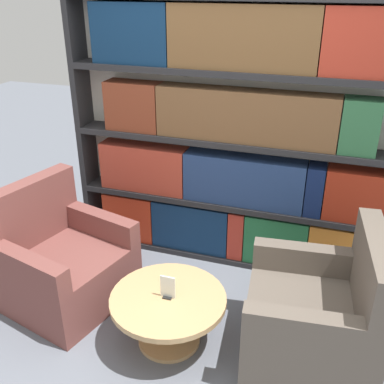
# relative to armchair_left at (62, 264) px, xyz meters

# --- Properties ---
(ground_plane) EXTENTS (14.00, 14.00, 0.00)m
(ground_plane) POSITION_rel_armchair_left_xyz_m (1.10, -0.26, -0.31)
(ground_plane) COLOR slate
(bookshelf) EXTENTS (2.78, 0.30, 2.22)m
(bookshelf) POSITION_rel_armchair_left_xyz_m (1.11, 0.99, 0.78)
(bookshelf) COLOR silver
(bookshelf) RESTS_ON ground_plane
(armchair_left) EXTENTS (0.99, 1.01, 0.94)m
(armchair_left) POSITION_rel_armchair_left_xyz_m (0.00, 0.00, 0.00)
(armchair_left) COLOR brown
(armchair_left) RESTS_ON ground_plane
(armchair_right) EXTENTS (0.89, 0.92, 0.94)m
(armchair_right) POSITION_rel_armchair_left_xyz_m (1.92, -0.01, 0.00)
(armchair_right) COLOR brown
(armchair_right) RESTS_ON ground_plane
(coffee_table) EXTENTS (0.79, 0.79, 0.38)m
(coffee_table) POSITION_rel_armchair_left_xyz_m (0.96, -0.20, -0.04)
(coffee_table) COLOR tan
(coffee_table) RESTS_ON ground_plane
(table_sign) EXTENTS (0.10, 0.06, 0.17)m
(table_sign) POSITION_rel_armchair_left_xyz_m (0.96, -0.20, 0.14)
(table_sign) COLOR black
(table_sign) RESTS_ON coffee_table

